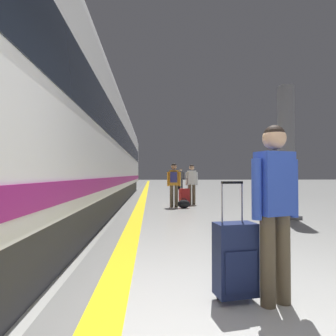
{
  "coord_description": "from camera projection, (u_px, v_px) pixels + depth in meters",
  "views": [
    {
      "loc": [
        -0.83,
        -1.66,
        1.19
      ],
      "look_at": [
        -0.4,
        5.21,
        1.35
      ],
      "focal_mm": 29.31,
      "sensor_mm": 36.0,
      "label": 1
    }
  ],
  "objects": [
    {
      "name": "safety_line_strip",
      "position": [
        141.0,
        203.0,
        11.58
      ],
      "size": [
        0.36,
        80.0,
        0.01
      ],
      "primitive_type": "cube",
      "color": "yellow",
      "rests_on": "ground"
    },
    {
      "name": "tactile_edge_band",
      "position": [
        135.0,
        203.0,
        11.57
      ],
      "size": [
        0.53,
        80.0,
        0.01
      ],
      "primitive_type": "cube",
      "color": "slate",
      "rests_on": "ground"
    },
    {
      "name": "high_speed_train",
      "position": [
        68.0,
        130.0,
        7.97
      ],
      "size": [
        2.94,
        28.35,
        4.97
      ],
      "color": "#38383D",
      "rests_on": "ground"
    },
    {
      "name": "traveller_foreground",
      "position": [
        275.0,
        200.0,
        2.53
      ],
      "size": [
        0.5,
        0.29,
        1.65
      ],
      "color": "brown",
      "rests_on": "ground"
    },
    {
      "name": "rolling_suitcase_foreground",
      "position": [
        235.0,
        259.0,
        2.58
      ],
      "size": [
        0.41,
        0.29,
        1.13
      ],
      "color": "#19234C",
      "rests_on": "ground"
    },
    {
      "name": "passenger_near",
      "position": [
        192.0,
        181.0,
        10.93
      ],
      "size": [
        0.49,
        0.22,
        1.59
      ],
      "color": "brown",
      "rests_on": "ground"
    },
    {
      "name": "suitcase_near",
      "position": [
        184.0,
        196.0,
        10.73
      ],
      "size": [
        0.43,
        0.33,
        1.03
      ],
      "color": "#A51E1E",
      "rests_on": "ground"
    },
    {
      "name": "passenger_mid",
      "position": [
        174.0,
        181.0,
        9.98
      ],
      "size": [
        0.5,
        0.34,
        1.6
      ],
      "color": "brown",
      "rests_on": "ground"
    },
    {
      "name": "duffel_bag_mid",
      "position": [
        184.0,
        204.0,
        9.66
      ],
      "size": [
        0.44,
        0.26,
        0.36
      ],
      "color": "black",
      "rests_on": "ground"
    },
    {
      "name": "passenger_far",
      "position": [
        181.0,
        177.0,
        22.56
      ],
      "size": [
        0.53,
        0.22,
        1.7
      ],
      "color": "black",
      "rests_on": "ground"
    },
    {
      "name": "duffel_bag_far",
      "position": [
        177.0,
        187.0,
        22.35
      ],
      "size": [
        0.44,
        0.26,
        0.36
      ],
      "color": "black",
      "rests_on": "ground"
    },
    {
      "name": "platform_pillar",
      "position": [
        286.0,
        155.0,
        7.44
      ],
      "size": [
        0.56,
        0.56,
        3.6
      ],
      "color": "slate",
      "rests_on": "ground"
    }
  ]
}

